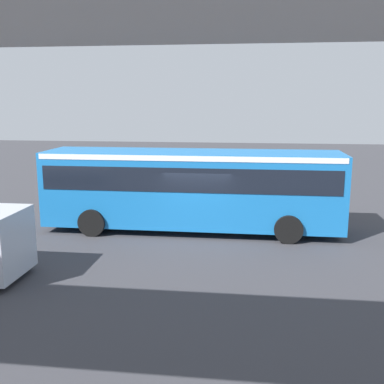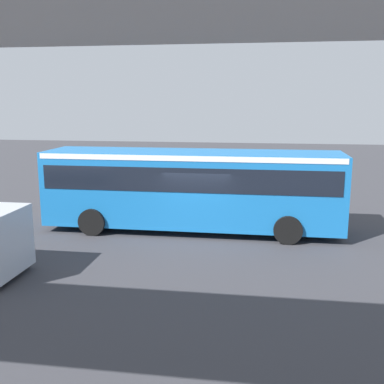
% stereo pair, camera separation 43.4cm
% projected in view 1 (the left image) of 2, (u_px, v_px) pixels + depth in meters
% --- Properties ---
extents(ground, '(80.00, 80.00, 0.00)m').
position_uv_depth(ground, '(199.00, 235.00, 17.50)').
color(ground, '#38383D').
extents(city_bus, '(11.54, 2.85, 3.15)m').
position_uv_depth(city_bus, '(192.00, 184.00, 17.80)').
color(city_bus, '#196BB7').
rests_on(city_bus, ground).
extents(traffic_sign, '(0.08, 0.60, 2.80)m').
position_uv_depth(traffic_sign, '(279.00, 175.00, 19.89)').
color(traffic_sign, slate).
rests_on(traffic_sign, ground).
extents(lane_dash_leftmost, '(2.00, 0.20, 0.01)m').
position_uv_depth(lane_dash_leftmost, '(298.00, 222.00, 19.30)').
color(lane_dash_leftmost, silver).
rests_on(lane_dash_leftmost, ground).
extents(lane_dash_left, '(2.00, 0.20, 0.01)m').
position_uv_depth(lane_dash_left, '(205.00, 219.00, 19.79)').
color(lane_dash_left, silver).
rests_on(lane_dash_left, ground).
extents(lane_dash_centre, '(2.00, 0.20, 0.01)m').
position_uv_depth(lane_dash_centre, '(116.00, 216.00, 20.28)').
color(lane_dash_centre, silver).
rests_on(lane_dash_centre, ground).
extents(pedestrian_overpass, '(24.19, 2.60, 7.31)m').
position_uv_depth(pedestrian_overpass, '(56.00, 64.00, 4.32)').
color(pedestrian_overpass, '#B2ADA5').
rests_on(pedestrian_overpass, ground).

